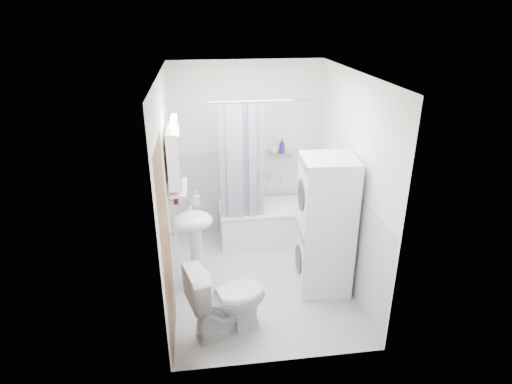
{
  "coord_description": "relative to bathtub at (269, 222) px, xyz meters",
  "views": [
    {
      "loc": [
        -0.63,
        -4.24,
        2.99
      ],
      "look_at": [
        -0.04,
        0.15,
        1.08
      ],
      "focal_mm": 30.0,
      "sensor_mm": 36.0,
      "label": 1
    }
  ],
  "objects": [
    {
      "name": "toilet",
      "position": [
        -0.71,
        -1.75,
        0.1
      ],
      "size": [
        0.88,
        0.64,
        0.77
      ],
      "primitive_type": "imported",
      "rotation": [
        0.0,
        0.0,
        1.86
      ],
      "color": "white",
      "rests_on": "ground"
    },
    {
      "name": "shampoo_a",
      "position": [
        0.09,
        0.32,
        0.94
      ],
      "size": [
        0.13,
        0.17,
        0.13
      ],
      "primitive_type": "imported",
      "color": "gray",
      "rests_on": "shower_caddy"
    },
    {
      "name": "washer_dryer",
      "position": [
        0.42,
        -1.15,
        0.5
      ],
      "size": [
        0.6,
        0.59,
        1.58
      ],
      "rotation": [
        0.0,
        0.0,
        -0.05
      ],
      "color": "white",
      "rests_on": "ground"
    },
    {
      "name": "bathtub",
      "position": [
        0.0,
        0.0,
        0.0
      ],
      "size": [
        1.36,
        0.65,
        0.52
      ],
      "color": "white",
      "rests_on": "ground"
    },
    {
      "name": "wainscot",
      "position": [
        -0.26,
        -0.63,
        0.31
      ],
      "size": [
        1.98,
        2.58,
        2.58
      ],
      "color": "white",
      "rests_on": "ground"
    },
    {
      "name": "soap_pump",
      "position": [
        -0.97,
        -0.67,
        0.66
      ],
      "size": [
        0.08,
        0.17,
        0.08
      ],
      "primitive_type": "imported",
      "color": "gray",
      "rests_on": "sink"
    },
    {
      "name": "tub_spout",
      "position": [
        0.2,
        0.33,
        0.56
      ],
      "size": [
        0.04,
        0.12,
        0.04
      ],
      "primitive_type": "cylinder",
      "rotation": [
        1.57,
        0.0,
        0.0
      ],
      "color": "silver",
      "rests_on": "room_walls"
    },
    {
      "name": "shelf",
      "position": [
        -1.15,
        -0.82,
        0.91
      ],
      "size": [
        0.18,
        0.54,
        0.02
      ],
      "primitive_type": "cube",
      "color": "silver",
      "rests_on": "room_walls"
    },
    {
      "name": "shelf_bottle",
      "position": [
        -1.15,
        -0.97,
        0.96
      ],
      "size": [
        0.07,
        0.18,
        0.07
      ],
      "primitive_type": "imported",
      "color": "gray",
      "rests_on": "shelf"
    },
    {
      "name": "towel",
      "position": [
        -1.2,
        -0.51,
        1.08
      ],
      "size": [
        0.07,
        0.35,
        0.86
      ],
      "color": "#4F0E19",
      "rests_on": "room_walls"
    },
    {
      "name": "room_walls",
      "position": [
        -0.26,
        -0.92,
        1.2
      ],
      "size": [
        2.6,
        2.6,
        2.6
      ],
      "color": "white",
      "rests_on": "ground"
    },
    {
      "name": "curtain_rod",
      "position": [
        0.0,
        -0.26,
        1.71
      ],
      "size": [
        1.54,
        0.02,
        0.02
      ],
      "primitive_type": "cylinder",
      "rotation": [
        0.0,
        1.57,
        0.0
      ],
      "color": "silver",
      "rests_on": "room_walls"
    },
    {
      "name": "medicine_cabinet",
      "position": [
        -1.16,
        -0.82,
        1.28
      ],
      "size": [
        0.13,
        0.5,
        0.71
      ],
      "color": "white",
      "rests_on": "room_walls"
    },
    {
      "name": "door",
      "position": [
        -1.21,
        -1.47,
        0.71
      ],
      "size": [
        0.05,
        2.0,
        2.0
      ],
      "color": "brown",
      "rests_on": "ground"
    },
    {
      "name": "sink",
      "position": [
        -1.01,
        -0.95,
        0.42
      ],
      "size": [
        0.44,
        0.37,
        1.04
      ],
      "color": "white",
      "rests_on": "ground"
    },
    {
      "name": "shelf_cup",
      "position": [
        -1.15,
        -0.7,
        0.98
      ],
      "size": [
        0.1,
        0.09,
        0.1
      ],
      "primitive_type": "imported",
      "color": "gray",
      "rests_on": "shelf"
    },
    {
      "name": "shampoo_b",
      "position": [
        0.21,
        0.32,
        0.91
      ],
      "size": [
        0.08,
        0.21,
        0.08
      ],
      "primitive_type": "imported",
      "color": "navy",
      "rests_on": "shower_caddy"
    },
    {
      "name": "shower_caddy",
      "position": [
        0.25,
        0.32,
        0.86
      ],
      "size": [
        0.22,
        0.06,
        0.02
      ],
      "primitive_type": "cube",
      "color": "silver",
      "rests_on": "room_walls"
    },
    {
      "name": "floor",
      "position": [
        -0.26,
        -0.92,
        -0.29
      ],
      "size": [
        2.6,
        2.6,
        0.0
      ],
      "primitive_type": "plane",
      "color": "#B8B8BD",
      "rests_on": "ground"
    },
    {
      "name": "shower_curtain",
      "position": [
        -0.4,
        -0.26,
        0.96
      ],
      "size": [
        0.55,
        0.02,
        1.45
      ],
      "color": "#141E48",
      "rests_on": "curtain_rod"
    }
  ]
}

